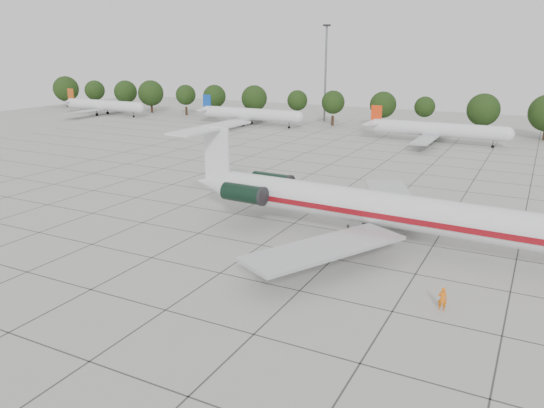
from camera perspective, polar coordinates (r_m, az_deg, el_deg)
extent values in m
plane|color=#A6A79F|center=(55.64, -1.12, -4.45)|extent=(260.00, 260.00, 0.00)
cube|color=#383838|center=(68.47, 4.86, -0.41)|extent=(170.00, 170.00, 0.02)
cylinder|color=silver|center=(56.05, 12.40, -0.60)|extent=(39.04, 5.40, 3.57)
cone|color=silver|center=(65.81, -6.24, 2.26)|extent=(5.57, 3.82, 3.57)
cube|color=maroon|center=(57.79, 12.94, -0.39)|extent=(37.80, 1.85, 0.59)
cube|color=maroon|center=(54.49, 11.79, -1.36)|extent=(37.80, 1.85, 0.59)
cube|color=#B7BABC|center=(66.16, 12.72, 0.71)|extent=(10.75, 16.89, 0.32)
cube|color=#B7BABC|center=(48.79, 5.70, -4.72)|extent=(11.94, 16.67, 0.32)
cube|color=black|center=(64.23, -0.28, 2.30)|extent=(2.44, 1.52, 0.27)
cylinder|color=black|center=(64.87, 0.05, 2.44)|extent=(5.28, 2.30, 2.05)
cube|color=black|center=(60.22, -2.62, 1.30)|extent=(2.44, 1.52, 0.27)
cylinder|color=black|center=(59.61, -3.01, 1.14)|extent=(5.28, 2.30, 2.05)
cube|color=silver|center=(64.66, -5.96, 5.45)|extent=(3.47, 0.47, 6.49)
cube|color=silver|center=(64.59, -6.59, 8.14)|extent=(3.85, 13.11, 0.24)
cylinder|color=black|center=(60.28, 10.16, -1.62)|extent=(0.27, 0.27, 1.95)
cylinder|color=black|center=(60.55, 10.12, -2.39)|extent=(1.11, 0.70, 1.08)
cylinder|color=black|center=(55.29, 8.14, -3.21)|extent=(0.27, 0.27, 1.95)
cylinder|color=black|center=(55.59, 8.11, -4.05)|extent=(1.11, 0.70, 1.08)
imported|color=orange|center=(44.31, 17.86, -9.69)|extent=(0.74, 0.51, 1.96)
cylinder|color=silver|center=(168.57, -17.62, 10.10)|extent=(27.20, 3.00, 3.00)
cube|color=#B7BABC|center=(169.40, -17.83, 9.70)|extent=(3.50, 27.20, 0.25)
cube|color=#AC4412|center=(178.01, -20.84, 10.95)|extent=(2.40, 0.25, 3.60)
cylinder|color=black|center=(171.11, -17.27, 9.34)|extent=(0.80, 0.45, 0.80)
cylinder|color=black|center=(168.02, -18.32, 9.13)|extent=(0.80, 0.45, 0.80)
cylinder|color=silver|center=(139.75, -2.35, 9.65)|extent=(27.20, 3.00, 3.00)
cube|color=#B7BABC|center=(140.39, -2.71, 9.18)|extent=(3.50, 27.20, 0.25)
cube|color=#0D3EAB|center=(146.54, -7.02, 10.89)|extent=(2.40, 0.25, 3.60)
cylinder|color=black|center=(142.47, -2.25, 8.73)|extent=(0.80, 0.45, 0.80)
cylinder|color=black|center=(138.70, -3.16, 8.50)|extent=(0.80, 0.45, 0.80)
cylinder|color=silver|center=(118.69, 17.38, 7.66)|extent=(27.20, 3.00, 3.00)
cube|color=#B7BABC|center=(119.04, 16.85, 7.14)|extent=(3.50, 27.20, 0.25)
cube|color=red|center=(121.37, 11.17, 9.52)|extent=(2.40, 0.25, 3.60)
cylinder|color=black|center=(121.40, 17.00, 6.63)|extent=(0.80, 0.45, 0.80)
cylinder|color=black|center=(117.13, 16.59, 6.32)|extent=(0.80, 0.45, 0.80)
cylinder|color=#332114|center=(196.92, -21.14, 10.10)|extent=(0.70, 0.70, 2.50)
sphere|color=black|center=(196.53, -21.29, 11.47)|extent=(8.44, 8.44, 8.44)
cylinder|color=#332114|center=(187.34, -18.39, 10.08)|extent=(0.70, 0.70, 2.50)
sphere|color=black|center=(186.92, -18.53, 11.52)|extent=(6.44, 6.44, 6.44)
cylinder|color=#332114|center=(178.22, -15.36, 10.03)|extent=(0.70, 0.70, 2.50)
sphere|color=black|center=(177.78, -15.48, 11.55)|extent=(7.14, 7.14, 7.14)
cylinder|color=#332114|center=(171.54, -12.80, 9.97)|extent=(0.70, 0.70, 2.50)
sphere|color=black|center=(171.08, -12.90, 11.55)|extent=(7.79, 7.79, 7.79)
cylinder|color=#332114|center=(163.42, -9.19, 9.86)|extent=(0.70, 0.70, 2.50)
sphere|color=black|center=(162.94, -9.27, 11.51)|extent=(5.94, 5.94, 5.94)
cylinder|color=#332114|center=(157.63, -6.16, 9.73)|extent=(0.70, 0.70, 2.50)
sphere|color=black|center=(157.13, -6.21, 11.45)|extent=(6.57, 6.57, 6.57)
cylinder|color=#332114|center=(150.81, -1.90, 9.50)|extent=(0.70, 0.70, 2.50)
sphere|color=black|center=(150.30, -1.92, 11.30)|extent=(7.15, 7.15, 7.15)
cylinder|color=#332114|center=(144.89, 2.72, 9.20)|extent=(0.70, 0.70, 2.50)
sphere|color=black|center=(144.35, 2.74, 11.07)|extent=(5.43, 5.43, 5.43)
cylinder|color=#332114|center=(140.98, 6.53, 8.90)|extent=(0.70, 0.70, 2.50)
sphere|color=black|center=(140.43, 6.59, 10.82)|extent=(5.99, 5.99, 5.99)
cylinder|color=#332114|center=(136.89, 11.74, 8.43)|extent=(0.70, 0.70, 2.50)
sphere|color=black|center=(136.32, 11.86, 10.41)|extent=(6.50, 6.50, 6.50)
cylinder|color=#332114|center=(134.54, 15.95, 8.00)|extent=(0.70, 0.70, 2.50)
sphere|color=black|center=(133.96, 16.11, 10.01)|extent=(4.93, 4.93, 4.93)
cylinder|color=#332114|center=(132.59, 21.56, 7.37)|extent=(0.70, 0.70, 2.50)
sphere|color=black|center=(132.00, 21.78, 9.40)|extent=(7.40, 7.40, 7.40)
cylinder|color=slate|center=(148.30, 5.77, 13.67)|extent=(0.56, 0.56, 25.00)
cube|color=black|center=(148.19, 5.92, 18.58)|extent=(1.60, 1.60, 0.50)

